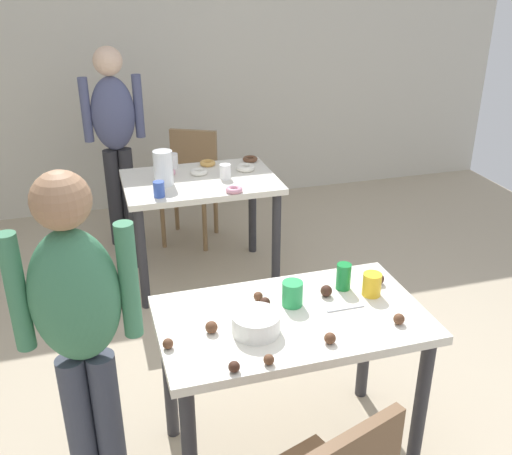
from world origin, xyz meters
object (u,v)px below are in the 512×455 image
(dining_table_near, at_px, (291,339))
(person_girl_near, at_px, (80,327))
(dining_table_far, at_px, (201,195))
(soda_can, at_px, (344,276))
(person_adult_far, at_px, (115,131))
(chair_far_table, at_px, (191,179))
(pitcher_far, at_px, (163,168))
(mixing_bowl, at_px, (256,323))

(dining_table_near, bearing_deg, person_girl_near, -176.62)
(dining_table_far, height_order, soda_can, soda_can)
(dining_table_far, relative_size, person_adult_far, 0.66)
(dining_table_far, bearing_deg, person_adult_far, 123.80)
(chair_far_table, relative_size, soda_can, 7.13)
(dining_table_far, xyz_separation_m, person_girl_near, (-0.80, -1.79, 0.26))
(soda_can, distance_m, pitcher_far, 1.66)
(person_girl_near, xyz_separation_m, soda_can, (1.13, 0.19, -0.08))
(person_girl_near, relative_size, mixing_bowl, 7.65)
(person_girl_near, relative_size, soda_can, 12.17)
(dining_table_far, xyz_separation_m, chair_far_table, (0.06, 0.70, -0.13))
(person_girl_near, distance_m, soda_can, 1.15)
(soda_can, relative_size, pitcher_far, 0.54)
(person_girl_near, height_order, mixing_bowl, person_girl_near)
(person_adult_far, xyz_separation_m, mixing_bowl, (0.35, -2.55, -0.13))
(dining_table_near, relative_size, soda_can, 9.17)
(dining_table_far, height_order, mixing_bowl, mixing_bowl)
(person_girl_near, bearing_deg, soda_can, 9.61)
(dining_table_near, bearing_deg, person_adult_far, 102.08)
(chair_far_table, bearing_deg, dining_table_far, -94.79)
(dining_table_far, height_order, person_girl_near, person_girl_near)
(mixing_bowl, bearing_deg, dining_table_near, 21.84)
(person_girl_near, bearing_deg, dining_table_near, 3.38)
(mixing_bowl, xyz_separation_m, soda_can, (0.47, 0.21, 0.02))
(chair_far_table, bearing_deg, dining_table_near, -90.52)
(mixing_bowl, relative_size, soda_can, 1.59)
(dining_table_near, height_order, mixing_bowl, mixing_bowl)
(mixing_bowl, bearing_deg, person_girl_near, 178.10)
(dining_table_near, xyz_separation_m, person_adult_far, (-0.53, 2.47, 0.29))
(person_adult_far, relative_size, mixing_bowl, 7.94)
(mixing_bowl, height_order, soda_can, soda_can)
(person_adult_far, distance_m, soda_can, 2.48)
(dining_table_near, relative_size, person_adult_far, 0.73)
(chair_far_table, relative_size, person_girl_near, 0.59)
(dining_table_near, xyz_separation_m, dining_table_far, (-0.04, 1.74, -0.00))
(soda_can, bearing_deg, chair_far_table, 96.72)
(mixing_bowl, xyz_separation_m, pitcher_far, (-0.10, 1.77, 0.07))
(dining_table_far, distance_m, soda_can, 1.64)
(person_adult_far, height_order, soda_can, person_adult_far)
(soda_can, height_order, pitcher_far, pitcher_far)
(dining_table_far, bearing_deg, soda_can, -78.35)
(dining_table_far, xyz_separation_m, soda_can, (0.33, -1.60, 0.18))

